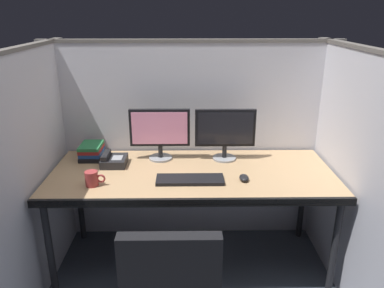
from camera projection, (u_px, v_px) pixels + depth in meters
cubicle_partition_rear at (191, 142)px, 2.91m from camera, size 2.21×0.06×1.57m
cubicle_partition_left at (38, 172)px, 2.38m from camera, size 0.06×1.41×1.57m
cubicle_partition_right at (345, 170)px, 2.41m from camera, size 0.06×1.41×1.57m
desk at (192, 179)px, 2.51m from camera, size 1.90×0.80×0.74m
monitor_left at (160, 131)px, 2.65m from camera, size 0.43×0.17×0.37m
monitor_right at (225, 131)px, 2.64m from camera, size 0.43×0.17×0.37m
keyboard_main at (190, 180)px, 2.36m from camera, size 0.43×0.15×0.02m
computer_mouse at (244, 178)px, 2.37m from camera, size 0.06×0.10×0.04m
book_stack at (92, 151)px, 2.72m from camera, size 0.15×0.23×0.10m
desk_phone at (113, 160)px, 2.60m from camera, size 0.17×0.19×0.09m
coffee_mug at (92, 179)px, 2.29m from camera, size 0.13×0.08×0.09m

